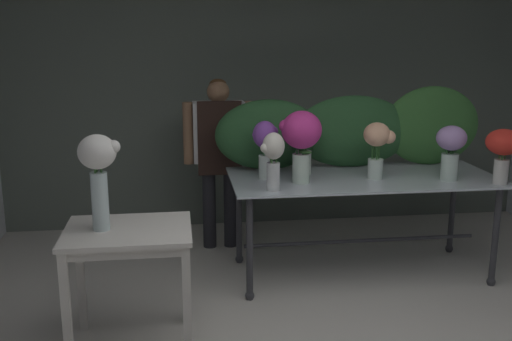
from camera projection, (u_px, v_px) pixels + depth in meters
ground_plane at (302, 285)px, 4.69m from camera, size 7.45×7.45×0.00m
wall_back at (270, 81)px, 5.99m from camera, size 5.44×0.12×2.93m
display_table_glass at (363, 190)px, 4.76m from camera, size 2.12×0.94×0.83m
side_table_white at (129, 245)px, 3.63m from camera, size 0.77×0.62×0.79m
florist at (219, 145)px, 5.32m from camera, size 0.63×0.24×1.55m
foliage_backdrop at (343, 131)px, 4.99m from camera, size 2.28×0.31×0.68m
vase_peach_dahlias at (377, 144)px, 4.60m from camera, size 0.24×0.21×0.44m
vase_violet_hydrangea at (265, 142)px, 4.59m from camera, size 0.21×0.19×0.46m
vase_magenta_carnations at (301, 137)px, 4.46m from camera, size 0.32×0.30×0.55m
vase_lilac_peonies at (451, 148)px, 4.56m from camera, size 0.23×0.23×0.43m
vase_fuchsia_anemones at (304, 137)px, 4.74m from camera, size 0.29×0.27×0.46m
vase_ivory_freesia at (273, 157)px, 4.25m from camera, size 0.18×0.16×0.43m
vase_scarlet_snapdragons at (503, 148)px, 4.44m from camera, size 0.26×0.26×0.42m
vase_white_roses_tall at (98, 169)px, 3.50m from camera, size 0.25×0.23×0.58m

